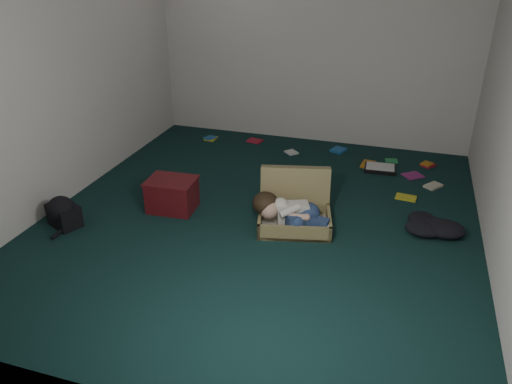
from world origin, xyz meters
The scene contains 11 objects.
floor centered at (0.00, 0.00, 0.00)m, with size 4.50×4.50×0.00m, color black.
wall_back centered at (0.00, 2.25, 1.30)m, with size 4.50×4.50×0.00m, color silver.
wall_front centered at (0.00, -2.25, 1.30)m, with size 4.50×4.50×0.00m, color silver.
wall_left centered at (-2.00, 0.00, 1.30)m, with size 4.50×4.50×0.00m, color silver.
suitcase centered at (0.32, 0.04, 0.15)m, with size 0.79×0.78×0.49m.
person centered at (0.32, -0.14, 0.19)m, with size 0.74×0.36×0.30m.
maroon_bin centered at (-0.88, -0.08, 0.16)m, with size 0.48×0.39×0.32m.
backpack centered at (-1.70, -0.67, 0.11)m, with size 0.38×0.30×0.23m, color black, non-canonical shape.
clothing_pile centered at (1.56, 0.26, 0.06)m, with size 0.41×0.33×0.13m, color black, non-canonical shape.
paper_tray centered at (1.00, 1.49, 0.02)m, with size 0.37×0.29×0.05m.
book_scatter centered at (0.61, 1.61, 0.01)m, with size 3.02×1.33×0.02m.
Camera 1 is at (1.20, -3.99, 2.36)m, focal length 35.00 mm.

